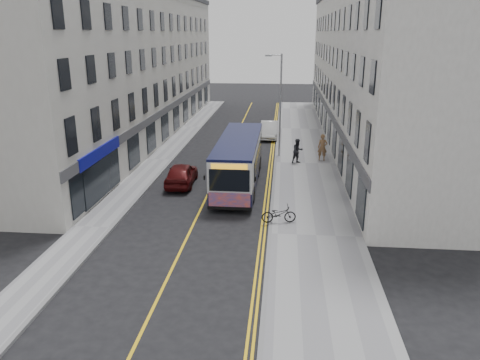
% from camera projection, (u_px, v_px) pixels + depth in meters
% --- Properties ---
extents(ground, '(140.00, 140.00, 0.00)m').
position_uv_depth(ground, '(194.00, 223.00, 24.44)').
color(ground, black).
rests_on(ground, ground).
extents(pavement_east, '(4.50, 64.00, 0.12)m').
position_uv_depth(pavement_east, '(305.00, 164.00, 35.25)').
color(pavement_east, gray).
rests_on(pavement_east, ground).
extents(pavement_west, '(2.00, 64.00, 0.12)m').
position_uv_depth(pavement_west, '(159.00, 160.00, 36.25)').
color(pavement_west, gray).
rests_on(pavement_west, ground).
extents(kerb_east, '(0.18, 64.00, 0.13)m').
position_uv_depth(kerb_east, '(275.00, 163.00, 35.45)').
color(kerb_east, slate).
rests_on(kerb_east, ground).
extents(kerb_west, '(0.18, 64.00, 0.13)m').
position_uv_depth(kerb_west, '(172.00, 160.00, 36.16)').
color(kerb_west, slate).
rests_on(kerb_west, ground).
extents(road_centre_line, '(0.12, 64.00, 0.01)m').
position_uv_depth(road_centre_line, '(223.00, 162.00, 35.83)').
color(road_centre_line, yellow).
rests_on(road_centre_line, ground).
extents(road_dbl_yellow_inner, '(0.10, 64.00, 0.01)m').
position_uv_depth(road_dbl_yellow_inner, '(269.00, 163.00, 35.51)').
color(road_dbl_yellow_inner, yellow).
rests_on(road_dbl_yellow_inner, ground).
extents(road_dbl_yellow_outer, '(0.10, 64.00, 0.01)m').
position_uv_depth(road_dbl_yellow_outer, '(272.00, 164.00, 35.49)').
color(road_dbl_yellow_outer, yellow).
rests_on(road_dbl_yellow_outer, ground).
extents(terrace_east, '(6.00, 46.00, 13.00)m').
position_uv_depth(terrace_east, '(364.00, 68.00, 41.39)').
color(terrace_east, white).
rests_on(terrace_east, ground).
extents(terrace_west, '(6.00, 46.00, 13.00)m').
position_uv_depth(terrace_west, '(138.00, 66.00, 43.21)').
color(terrace_west, beige).
rests_on(terrace_west, ground).
extents(streetlamp, '(1.32, 0.18, 8.00)m').
position_uv_depth(streetlamp, '(279.00, 102.00, 36.03)').
color(streetlamp, '#979A9F').
rests_on(streetlamp, ground).
extents(city_bus, '(2.50, 10.69, 3.10)m').
position_uv_depth(city_bus, '(239.00, 160.00, 30.05)').
color(city_bus, black).
rests_on(city_bus, ground).
extents(bicycle, '(1.85, 0.88, 0.93)m').
position_uv_depth(bicycle, '(279.00, 214.00, 24.06)').
color(bicycle, black).
rests_on(bicycle, pavement_east).
extents(pedestrian_near, '(0.79, 0.56, 2.02)m').
position_uv_depth(pedestrian_near, '(322.00, 147.00, 35.68)').
color(pedestrian_near, brown).
rests_on(pedestrian_near, pavement_east).
extents(pedestrian_far, '(1.13, 1.06, 1.84)m').
position_uv_depth(pedestrian_far, '(298.00, 151.00, 34.97)').
color(pedestrian_far, '#212227').
rests_on(pedestrian_far, pavement_east).
extents(car_white, '(1.61, 4.57, 1.50)m').
position_uv_depth(car_white, '(269.00, 130.00, 43.97)').
color(car_white, silver).
rests_on(car_white, ground).
extents(car_maroon, '(1.87, 4.33, 1.46)m').
position_uv_depth(car_maroon, '(181.00, 174.00, 30.36)').
color(car_maroon, '#4F0D0E').
rests_on(car_maroon, ground).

